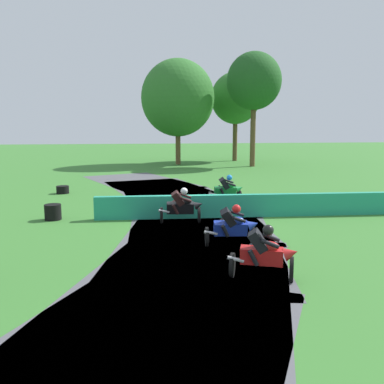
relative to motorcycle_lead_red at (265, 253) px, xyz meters
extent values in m
plane|color=#38752D|center=(-0.78, 6.94, -0.66)|extent=(120.00, 120.00, 0.00)
cube|color=#515156|center=(-2.05, -0.33, -0.65)|extent=(7.32, 9.74, 0.01)
cube|color=#515156|center=(-1.16, 3.26, -0.65)|extent=(6.27, 9.36, 0.01)
cube|color=#515156|center=(-0.79, 6.94, -0.65)|extent=(5.09, 8.79, 0.01)
cube|color=#515156|center=(-0.96, 10.63, -0.65)|extent=(5.84, 9.17, 0.01)
cube|color=#515156|center=(-1.66, 14.26, -0.65)|extent=(6.94, 9.62, 0.01)
cube|color=#515156|center=(-2.87, 17.75, -0.65)|extent=(7.89, 9.87, 0.01)
cube|color=#239375|center=(4.74, 6.79, -0.21)|extent=(18.79, 0.81, 0.90)
cylinder|color=black|center=(0.61, -0.16, -0.36)|extent=(0.32, 0.68, 0.69)
cylinder|color=black|center=(-0.71, 0.32, -0.36)|extent=(0.32, 0.68, 0.69)
cube|color=red|center=(-0.07, 0.04, -0.07)|extent=(1.06, 0.66, 0.44)
ellipsoid|color=red|center=(0.09, -0.06, 0.19)|extent=(0.52, 0.45, 0.28)
cone|color=red|center=(0.57, -0.21, 0.05)|extent=(0.49, 0.42, 0.45)
cylinder|color=#B2B2B7|center=(-0.67, 0.14, -0.16)|extent=(0.41, 0.23, 0.17)
cube|color=black|center=(-0.16, 0.01, 0.31)|extent=(0.58, 0.40, 0.60)
sphere|color=black|center=(0.03, -0.11, 0.59)|extent=(0.26, 0.26, 0.26)
cylinder|color=black|center=(0.16, 0.08, 0.37)|extent=(0.43, 0.22, 0.24)
cylinder|color=black|center=(0.04, -0.26, 0.31)|extent=(0.43, 0.22, 0.24)
cylinder|color=black|center=(-0.18, 0.26, -0.02)|extent=(0.31, 0.15, 0.42)
cylinder|color=black|center=(-0.30, -0.07, -0.07)|extent=(0.31, 0.15, 0.42)
cylinder|color=black|center=(0.49, 2.88, -0.37)|extent=(0.15, 0.76, 0.75)
cylinder|color=black|center=(-0.91, 2.98, -0.37)|extent=(0.15, 0.76, 0.75)
cube|color=#1E38B2|center=(-0.22, 2.84, -0.09)|extent=(1.03, 0.46, 0.47)
ellipsoid|color=#1E38B2|center=(-0.05, 2.75, 0.16)|extent=(0.46, 0.37, 0.31)
cone|color=#1E38B2|center=(0.46, 2.75, 0.03)|extent=(0.42, 0.44, 0.48)
cylinder|color=#B2B2B7|center=(-0.82, 2.79, -0.20)|extent=(0.41, 0.12, 0.18)
cube|color=black|center=(-0.31, 2.73, 0.28)|extent=(0.52, 0.45, 0.63)
sphere|color=red|center=(-0.09, 2.63, 0.55)|extent=(0.26, 0.26, 0.26)
cylinder|color=black|center=(-0.02, 2.87, 0.36)|extent=(0.43, 0.13, 0.24)
cylinder|color=black|center=(-0.04, 2.53, 0.25)|extent=(0.43, 0.13, 0.24)
cylinder|color=black|center=(-0.39, 3.02, -0.01)|extent=(0.28, 0.22, 0.42)
cylinder|color=black|center=(-0.41, 2.67, -0.12)|extent=(0.28, 0.22, 0.42)
cylinder|color=black|center=(-0.72, 6.07, -0.37)|extent=(0.15, 0.72, 0.72)
cylinder|color=black|center=(-2.11, 6.19, -0.37)|extent=(0.15, 0.72, 0.72)
cube|color=black|center=(-1.42, 6.06, -0.07)|extent=(1.03, 0.45, 0.45)
ellipsoid|color=black|center=(-1.25, 5.99, 0.18)|extent=(0.47, 0.36, 0.30)
cone|color=black|center=(-0.75, 5.98, 0.04)|extent=(0.42, 0.42, 0.46)
cylinder|color=#B2B2B7|center=(-2.03, 6.01, -0.18)|extent=(0.42, 0.13, 0.17)
cube|color=#331919|center=(-1.51, 5.98, 0.30)|extent=(0.52, 0.41, 0.62)
sphere|color=white|center=(-1.29, 5.90, 0.57)|extent=(0.26, 0.26, 0.26)
cylinder|color=#331919|center=(-1.21, 6.13, 0.37)|extent=(0.43, 0.11, 0.24)
cylinder|color=#331919|center=(-1.25, 5.78, 0.28)|extent=(0.43, 0.11, 0.24)
cylinder|color=#331919|center=(-1.59, 6.25, -0.01)|extent=(0.28, 0.19, 0.42)
cylinder|color=#331919|center=(-1.62, 5.90, -0.09)|extent=(0.28, 0.19, 0.42)
cylinder|color=black|center=(1.71, 9.87, -0.37)|extent=(0.15, 0.73, 0.73)
cylinder|color=black|center=(0.32, 9.77, -0.37)|extent=(0.15, 0.73, 0.73)
cube|color=#198438|center=(1.02, 9.75, -0.08)|extent=(1.03, 0.45, 0.46)
ellipsoid|color=#198438|center=(1.20, 9.70, 0.18)|extent=(0.46, 0.36, 0.30)
cone|color=#198438|center=(1.70, 9.77, 0.04)|extent=(0.41, 0.40, 0.47)
cylinder|color=#B2B2B7|center=(0.43, 9.60, -0.18)|extent=(0.42, 0.15, 0.18)
cube|color=black|center=(0.95, 9.65, 0.29)|extent=(0.51, 0.44, 0.62)
sphere|color=#1E7FE0|center=(1.17, 9.59, 0.57)|extent=(0.26, 0.26, 0.26)
cylinder|color=black|center=(1.21, 9.84, 0.36)|extent=(0.43, 0.17, 0.24)
cylinder|color=black|center=(1.24, 9.49, 0.27)|extent=(0.43, 0.17, 0.24)
cylinder|color=black|center=(0.83, 9.90, -0.01)|extent=(0.27, 0.21, 0.42)
cylinder|color=black|center=(0.85, 9.55, -0.10)|extent=(0.27, 0.21, 0.42)
cylinder|color=black|center=(-6.24, 7.25, -0.56)|extent=(0.63, 0.63, 0.20)
cylinder|color=black|center=(-6.24, 7.25, -0.36)|extent=(0.63, 0.63, 0.20)
cylinder|color=black|center=(-6.24, 7.25, -0.16)|extent=(0.63, 0.63, 0.20)
cylinder|color=black|center=(-6.94, 13.59, -0.56)|extent=(0.65, 0.65, 0.20)
cylinder|color=black|center=(-6.94, 13.59, -0.36)|extent=(0.65, 0.65, 0.20)
cylinder|color=brown|center=(6.69, 26.21, 1.93)|extent=(0.44, 0.44, 5.18)
ellipsoid|color=#1E511E|center=(6.69, 26.21, 6.45)|extent=(4.53, 4.53, 4.76)
cylinder|color=brown|center=(0.57, 28.77, 0.90)|extent=(0.44, 0.44, 3.11)
ellipsoid|color=#2D6B28|center=(0.57, 28.77, 5.17)|extent=(6.40, 6.40, 6.72)
cylinder|color=brown|center=(6.38, 31.66, 1.35)|extent=(0.44, 0.44, 4.01)
ellipsoid|color=#2D6B28|center=(6.38, 31.66, 5.35)|extent=(4.70, 4.70, 4.94)
camera|label=1|loc=(-2.91, -9.49, 3.06)|focal=40.25mm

